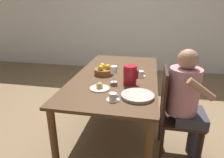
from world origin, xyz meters
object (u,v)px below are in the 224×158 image
at_px(wine_glass_water, 114,70).
at_px(fruit_bowl, 104,70).
at_px(person_seated, 186,98).
at_px(teacup_across, 141,74).
at_px(teacup_near_person, 113,97).
at_px(chair_person_side, 174,112).
at_px(serving_tray, 138,96).
at_px(red_pitcher, 130,75).
at_px(bread_plate, 100,87).

height_order(wine_glass_water, fruit_bowl, wine_glass_water).
xyz_separation_m(person_seated, teacup_across, (-0.47, 0.42, 0.07)).
height_order(person_seated, fruit_bowl, person_seated).
distance_m(wine_glass_water, teacup_near_person, 0.46).
relative_size(teacup_near_person, teacup_across, 1.00).
distance_m(chair_person_side, serving_tray, 0.49).
bearing_deg(serving_tray, person_seated, 19.27).
bearing_deg(person_seated, red_pitcher, -104.80).
height_order(chair_person_side, teacup_across, chair_person_side).
bearing_deg(fruit_bowl, bread_plate, -81.87).
xyz_separation_m(red_pitcher, wine_glass_water, (-0.18, 0.02, 0.03)).
bearing_deg(chair_person_side, serving_tray, -61.04).
height_order(red_pitcher, fruit_bowl, red_pitcher).
height_order(chair_person_side, serving_tray, chair_person_side).
bearing_deg(teacup_near_person, person_seated, 21.46).
bearing_deg(wine_glass_water, teacup_across, 40.70).
relative_size(teacup_near_person, bread_plate, 0.59).
xyz_separation_m(wine_glass_water, bread_plate, (-0.11, -0.21, -0.12)).
relative_size(wine_glass_water, fruit_bowl, 0.81).
bearing_deg(serving_tray, teacup_near_person, -153.99).
bearing_deg(serving_tray, chair_person_side, 28.96).
relative_size(red_pitcher, teacup_near_person, 1.71).
height_order(person_seated, teacup_across, person_seated).
relative_size(person_seated, serving_tray, 3.78).
bearing_deg(chair_person_side, fruit_bowl, -113.86).
bearing_deg(teacup_across, wine_glass_water, -139.30).
relative_size(teacup_near_person, serving_tray, 0.39).
relative_size(teacup_across, bread_plate, 0.59).
relative_size(person_seated, fruit_bowl, 5.12).
xyz_separation_m(teacup_near_person, fruit_bowl, (-0.25, 0.68, 0.02)).
relative_size(red_pitcher, bread_plate, 1.01).
height_order(wine_glass_water, serving_tray, wine_glass_water).
relative_size(red_pitcher, serving_tray, 0.67).
relative_size(chair_person_side, serving_tray, 3.09).
height_order(chair_person_side, fruit_bowl, chair_person_side).
bearing_deg(teacup_near_person, red_pitcher, 75.85).
relative_size(bread_plate, fruit_bowl, 0.90).
distance_m(wine_glass_water, teacup_across, 0.39).
xyz_separation_m(serving_tray, bread_plate, (-0.40, 0.12, 0.00)).
distance_m(chair_person_side, teacup_across, 0.59).
height_order(person_seated, red_pitcher, person_seated).
distance_m(red_pitcher, bread_plate, 0.36).
height_order(teacup_across, serving_tray, teacup_across).
relative_size(person_seated, red_pitcher, 5.66).
xyz_separation_m(wine_glass_water, fruit_bowl, (-0.17, 0.24, -0.09)).
distance_m(person_seated, wine_glass_water, 0.79).
bearing_deg(wine_glass_water, serving_tray, -49.29).
distance_m(person_seated, fruit_bowl, 1.02).
xyz_separation_m(red_pitcher, teacup_near_person, (-0.11, -0.42, -0.08)).
bearing_deg(teacup_across, serving_tray, -89.41).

